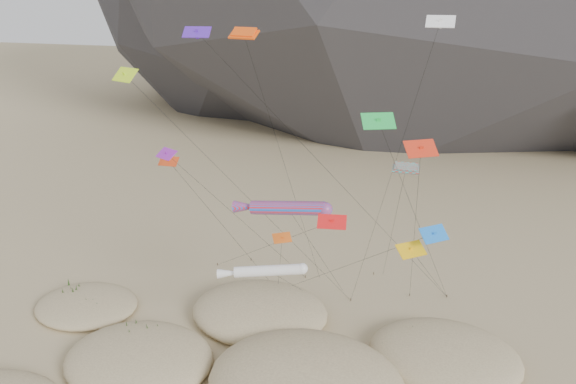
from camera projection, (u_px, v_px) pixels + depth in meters
The scene contains 7 objects.
dune_grass at pixel (234, 383), 45.10m from camera, with size 43.56×28.48×1.50m.
kite_stakes at pixel (326, 281), 62.14m from camera, with size 26.20×6.79×0.30m.
rainbow_tube_kite at pixel (284, 208), 47.23m from camera, with size 8.79×11.44×14.25m.
white_tube_kite at pixel (264, 271), 46.57m from camera, with size 7.42×13.08×9.35m.
orange_parafoil at pixel (245, 37), 47.90m from camera, with size 6.55×9.21×27.58m.
multi_parafoil at pixel (406, 170), 45.32m from camera, with size 3.82×14.15×17.52m.
delta_kites at pixel (313, 152), 43.49m from camera, with size 27.86×19.13×28.66m.
Camera 1 is at (13.67, -30.16, 30.75)m, focal length 35.00 mm.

